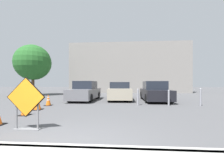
% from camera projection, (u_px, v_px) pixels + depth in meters
% --- Properties ---
extents(ground_plane, '(96.00, 96.00, 0.00)m').
position_uv_depth(ground_plane, '(108.00, 99.00, 12.87)').
color(ground_plane, '#4C4C4F').
extents(curb_lip, '(25.82, 0.20, 0.14)m').
position_uv_depth(curb_lip, '(58.00, 149.00, 2.90)').
color(curb_lip, '#999993').
rests_on(curb_lip, ground_plane).
extents(road_closed_sign, '(1.15, 0.20, 1.53)m').
position_uv_depth(road_closed_sign, '(26.00, 101.00, 4.32)').
color(road_closed_sign, black).
rests_on(road_closed_sign, ground_plane).
extents(traffic_cone_second, '(0.39, 0.39, 0.80)m').
position_uv_depth(traffic_cone_second, '(25.00, 106.00, 6.30)').
color(traffic_cone_second, black).
rests_on(traffic_cone_second, ground_plane).
extents(traffic_cone_third, '(0.48, 0.48, 0.68)m').
position_uv_depth(traffic_cone_third, '(37.00, 103.00, 7.65)').
color(traffic_cone_third, black).
rests_on(traffic_cone_third, ground_plane).
extents(traffic_cone_fourth, '(0.41, 0.41, 0.68)m').
position_uv_depth(traffic_cone_fourth, '(48.00, 100.00, 9.13)').
color(traffic_cone_fourth, black).
rests_on(traffic_cone_fourth, ground_plane).
extents(parked_car_nearest, '(1.88, 4.53, 1.54)m').
position_uv_depth(parked_car_nearest, '(85.00, 91.00, 12.13)').
color(parked_car_nearest, slate).
rests_on(parked_car_nearest, ground_plane).
extents(parked_car_second, '(1.91, 4.70, 1.47)m').
position_uv_depth(parked_car_second, '(120.00, 91.00, 12.59)').
color(parked_car_second, '#A39984').
rests_on(parked_car_second, ground_plane).
extents(parked_car_third, '(1.88, 4.50, 1.53)m').
position_uv_depth(parked_car_third, '(155.00, 92.00, 11.72)').
color(parked_car_third, black).
rests_on(parked_car_third, ground_plane).
extents(bollard_nearest, '(0.12, 0.12, 1.03)m').
position_uv_depth(bollard_nearest, '(138.00, 97.00, 9.25)').
color(bollard_nearest, gray).
rests_on(bollard_nearest, ground_plane).
extents(bollard_second, '(0.12, 0.12, 0.97)m').
position_uv_depth(bollard_second, '(169.00, 97.00, 9.11)').
color(bollard_second, gray).
rests_on(bollard_second, ground_plane).
extents(bollard_third, '(0.12, 0.12, 1.07)m').
position_uv_depth(bollard_third, '(200.00, 97.00, 8.98)').
color(bollard_third, gray).
rests_on(bollard_third, ground_plane).
extents(building_facade_backdrop, '(17.67, 5.00, 7.38)m').
position_uv_depth(building_facade_backdrop, '(128.00, 69.00, 23.91)').
color(building_facade_backdrop, gray).
rests_on(building_facade_backdrop, ground_plane).
extents(street_tree_behind_lot, '(4.00, 4.00, 5.76)m').
position_uv_depth(street_tree_behind_lot, '(33.00, 63.00, 17.06)').
color(street_tree_behind_lot, '#513823').
rests_on(street_tree_behind_lot, ground_plane).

